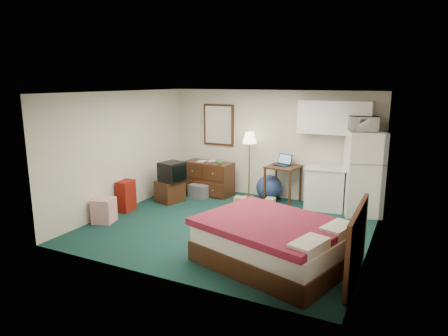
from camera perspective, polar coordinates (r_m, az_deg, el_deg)
The scene contains 25 objects.
floor at distance 7.65m, azimuth 0.71°, elevation -8.32°, with size 5.00×4.50×0.01m, color black.
ceiling at distance 7.16m, azimuth 0.76°, elevation 10.75°, with size 5.00×4.50×0.01m, color beige.
walls at distance 7.30m, azimuth 0.73°, elevation 0.90°, with size 5.01×4.51×2.50m.
mirror at distance 9.80m, azimuth -0.75°, elevation 6.20°, with size 0.80×0.06×1.00m, color white, non-canonical shape.
upper_cabinets at distance 8.71m, azimuth 15.53°, elevation 6.97°, with size 1.50×0.35×0.70m, color white, non-canonical shape.
headboard at distance 5.79m, azimuth 18.44°, elevation -10.09°, with size 0.06×1.56×1.00m, color black, non-canonical shape.
dresser at distance 9.65m, azimuth -2.19°, elevation -1.46°, with size 1.17×0.53×0.80m, color black, non-canonical shape.
floor_lamp at distance 9.32m, azimuth 3.63°, elevation 0.43°, with size 0.34×0.34×1.56m, color #BC8339, non-canonical shape.
desk at distance 9.09m, azimuth 8.40°, elevation -2.30°, with size 0.67×0.67×0.85m, color black, non-canonical shape.
exercise_ball at distance 9.25m, azimuth 6.45°, elevation -2.81°, with size 0.59×0.59×0.59m, color navy.
kitchen_counter at distance 8.83m, azimuth 14.24°, elevation -2.88°, with size 0.80×0.61×0.88m, color white, non-canonical shape.
fridge at distance 8.58m, azimuth 19.31°, elevation -0.73°, with size 0.71×0.71×1.72m, color white, non-canonical shape.
bed at distance 6.12m, azimuth 7.11°, elevation -10.53°, with size 2.06×1.61×0.66m, color #5D0A1A, non-canonical shape.
tv_stand at distance 9.17m, azimuth -7.74°, elevation -3.30°, with size 0.49×0.53×0.49m, color black, non-canonical shape.
suitcase at distance 8.68m, azimuth -13.82°, elevation -3.89°, with size 0.25×0.40×0.65m, color #630903, non-canonical shape.
retail_box at distance 8.13m, azimuth -16.77°, elevation -5.82°, with size 0.38×0.38×0.47m, color silver, non-canonical shape.
file_bin at distance 9.46m, azimuth -3.57°, elevation -3.28°, with size 0.44×0.33×0.31m, color slate, non-canonical shape.
cardboard_box_a at distance 8.78m, azimuth 2.36°, elevation -4.84°, with size 0.25×0.21×0.21m, color #A07154, non-canonical shape.
cardboard_box_b at distance 8.69m, azimuth 6.62°, elevation -5.04°, with size 0.19×0.23×0.23m, color #A07154, non-canonical shape.
laptop at distance 9.00m, azimuth 8.28°, elevation 1.10°, with size 0.35×0.28×0.24m, color black, non-canonical shape.
crt_tv at distance 9.03m, azimuth -7.43°, elevation -0.52°, with size 0.47×0.51×0.43m, color black, non-canonical shape.
microwave at distance 8.38m, azimuth 19.28°, elevation 6.22°, with size 0.54×0.30×0.36m, color white.
book_a at distance 9.63m, azimuth -3.67°, elevation 1.68°, with size 0.18×0.02×0.25m, color #A07154.
book_b at distance 9.63m, azimuth -2.23°, elevation 1.66°, with size 0.18×0.02×0.24m, color #A07154.
mug at distance 9.26m, azimuth -0.63°, elevation 0.92°, with size 0.14×0.11×0.14m, color #428039.
Camera 1 is at (3.10, -6.45, 2.70)m, focal length 32.00 mm.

